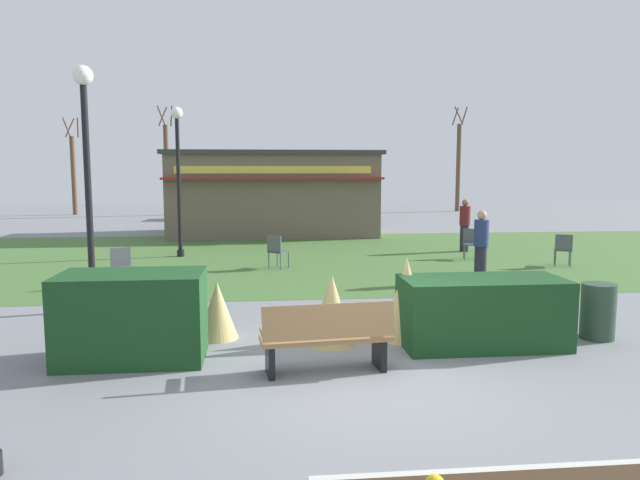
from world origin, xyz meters
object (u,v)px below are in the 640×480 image
object	(u,v)px
person_standing	(465,225)
parked_car_west_slot	(216,207)
cafe_chair_center	(277,249)
person_strolling	(481,246)
park_bench	(327,337)
trash_bin	(598,311)
cafe_chair_west	(471,241)
lamppost_far	(178,164)
cafe_chair_north	(122,264)
lamppost_mid	(87,160)
tree_right_bg	(167,167)
tree_left_bg	(458,165)
parked_car_center_slot	(321,207)
food_kiosk	(273,193)
tree_center_bg	(74,173)
cafe_chair_east	(563,247)

from	to	relation	value
person_standing	parked_car_west_slot	xyz separation A→B (m)	(-8.88, 13.26, -0.22)
cafe_chair_center	person_strolling	size ratio (longest dim) A/B	0.53
park_bench	person_strolling	world-z (taller)	person_strolling
trash_bin	cafe_chair_west	size ratio (longest dim) A/B	0.98
lamppost_far	person_strolling	world-z (taller)	lamppost_far
park_bench	cafe_chair_north	distance (m)	7.17
lamppost_mid	tree_right_bg	xyz separation A→B (m)	(-2.24, 23.58, -0.05)
tree_left_bg	lamppost_far	bearing A→B (deg)	-129.39
lamppost_far	person_strolling	bearing A→B (deg)	-32.91
lamppost_mid	parked_car_center_slot	size ratio (longest dim) A/B	1.06
parked_car_center_slot	lamppost_mid	bearing A→B (deg)	-107.35
trash_bin	food_kiosk	bearing A→B (deg)	106.73
cafe_chair_west	cafe_chair_north	distance (m)	9.86
lamppost_mid	person_standing	size ratio (longest dim) A/B	2.65
food_kiosk	tree_left_bg	xyz separation A→B (m)	(11.95, 12.01, 1.21)
person_standing	cafe_chair_north	bearing A→B (deg)	-82.65
park_bench	food_kiosk	bearing A→B (deg)	91.10
tree_center_bg	trash_bin	bearing A→B (deg)	-59.39
cafe_chair_center	cafe_chair_east	bearing A→B (deg)	-3.20
park_bench	lamppost_far	bearing A→B (deg)	107.05
parked_car_center_slot	tree_right_bg	xyz separation A→B (m)	(-8.60, 3.23, 2.11)
lamppost_mid	parked_car_west_slot	distance (m)	20.48
food_kiosk	cafe_chair_north	bearing A→B (deg)	-108.45
park_bench	food_kiosk	size ratio (longest dim) A/B	0.21
person_standing	parked_car_west_slot	bearing A→B (deg)	-165.66
cafe_chair_east	cafe_chair_center	bearing A→B (deg)	176.80
food_kiosk	parked_car_west_slot	distance (m)	7.92
person_standing	park_bench	bearing A→B (deg)	-47.13
trash_bin	person_standing	world-z (taller)	person_standing
lamppost_mid	lamppost_far	world-z (taller)	same
trash_bin	tree_center_bg	size ratio (longest dim) A/B	0.15
tree_right_bg	lamppost_far	bearing A→B (deg)	-80.06
trash_bin	food_kiosk	xyz separation A→B (m)	(-4.71, 15.67, 1.26)
trash_bin	food_kiosk	size ratio (longest dim) A/B	0.10
cafe_chair_center	cafe_chair_north	bearing A→B (deg)	-148.25
trash_bin	cafe_chair_center	bearing A→B (deg)	124.39
person_strolling	tree_left_bg	world-z (taller)	tree_left_bg
cafe_chair_east	cafe_chair_center	xyz separation A→B (m)	(-7.78, 0.44, 0.00)
trash_bin	person_strolling	bearing A→B (deg)	91.36
cafe_chair_west	tree_right_bg	world-z (taller)	tree_right_bg
park_bench	parked_car_center_slot	xyz separation A→B (m)	(2.40, 24.12, 0.16)
park_bench	tree_left_bg	bearing A→B (deg)	68.03
cafe_chair_north	cafe_chair_east	bearing A→B (deg)	8.75
trash_bin	parked_car_center_slot	world-z (taller)	parked_car_center_slot
trash_bin	parked_car_west_slot	xyz separation A→B (m)	(-7.57, 22.98, 0.21)
cafe_chair_north	parked_car_center_slot	world-z (taller)	parked_car_center_slot
tree_center_bg	food_kiosk	bearing A→B (deg)	-45.35
cafe_chair_east	person_standing	world-z (taller)	person_standing
lamppost_mid	lamppost_far	xyz separation A→B (m)	(0.68, 6.90, 0.00)
lamppost_mid	tree_center_bg	size ratio (longest dim) A/B	0.80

